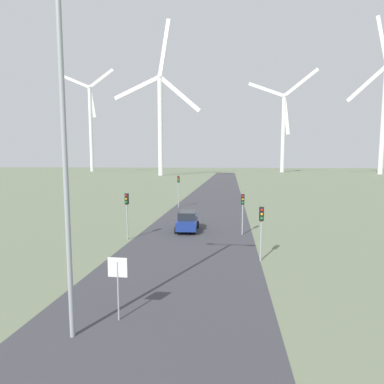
% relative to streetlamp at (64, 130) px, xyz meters
% --- Properties ---
extents(road_surface, '(10.00, 240.00, 0.01)m').
position_rel_streetlamp_xyz_m(road_surface, '(2.68, 40.09, -7.50)').
color(road_surface, '#38383D').
rests_on(road_surface, ground).
extents(streetlamp, '(3.79, 0.32, 12.24)m').
position_rel_streetlamp_xyz_m(streetlamp, '(0.00, 0.00, 0.00)').
color(streetlamp, '#93999E').
rests_on(streetlamp, ground).
extents(stop_sign_near, '(0.81, 0.07, 2.63)m').
position_rel_streetlamp_xyz_m(stop_sign_near, '(1.28, 1.31, -5.67)').
color(stop_sign_near, '#93999E').
rests_on(stop_sign_near, ground).
extents(traffic_light_post_near_left, '(0.28, 0.34, 3.85)m').
position_rel_streetlamp_xyz_m(traffic_light_post_near_left, '(-2.72, 13.57, -4.69)').
color(traffic_light_post_near_left, '#93999E').
rests_on(traffic_light_post_near_left, ground).
extents(traffic_light_post_near_right, '(0.28, 0.34, 3.54)m').
position_rel_streetlamp_xyz_m(traffic_light_post_near_right, '(7.70, 9.53, -4.91)').
color(traffic_light_post_near_right, '#93999E').
rests_on(traffic_light_post_near_right, ground).
extents(traffic_light_post_mid_left, '(0.28, 0.33, 4.41)m').
position_rel_streetlamp_xyz_m(traffic_light_post_mid_left, '(-1.54, 31.18, -4.29)').
color(traffic_light_post_mid_left, '#93999E').
rests_on(traffic_light_post_mid_left, ground).
extents(traffic_light_post_mid_right, '(0.28, 0.34, 3.61)m').
position_rel_streetlamp_xyz_m(traffic_light_post_mid_right, '(6.77, 16.39, -4.86)').
color(traffic_light_post_mid_right, '#93999E').
rests_on(traffic_light_post_mid_right, ground).
extents(car_approaching, '(2.10, 4.22, 1.83)m').
position_rel_streetlamp_xyz_m(car_approaching, '(1.74, 17.31, -6.60)').
color(car_approaching, navy).
rests_on(car_approaching, ground).
extents(wind_turbine_far_left, '(31.66, 8.64, 64.44)m').
position_rel_streetlamp_xyz_m(wind_turbine_far_left, '(-82.74, 172.43, 24.05)').
color(wind_turbine_far_left, white).
rests_on(wind_turbine_far_left, ground).
extents(wind_turbine_left, '(41.61, 7.56, 67.78)m').
position_rel_streetlamp_xyz_m(wind_turbine_left, '(-26.29, 124.43, 20.46)').
color(wind_turbine_left, white).
rests_on(wind_turbine_left, ground).
extents(wind_turbine_center, '(38.39, 8.28, 58.30)m').
position_rel_streetlamp_xyz_m(wind_turbine_center, '(35.58, 173.49, 20.34)').
color(wind_turbine_center, white).
rests_on(wind_turbine_center, ground).
extents(wind_turbine_right, '(41.25, 2.60, 76.22)m').
position_rel_streetlamp_xyz_m(wind_turbine_right, '(79.94, 151.83, 25.17)').
color(wind_turbine_right, white).
rests_on(wind_turbine_right, ground).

